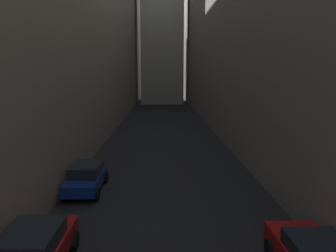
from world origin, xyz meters
TOP-DOWN VIEW (x-y plane):
  - ground_plane at (0.00, 48.00)m, footprint 264.00×264.00m
  - building_block_left at (-13.14, 50.00)m, footprint 15.28×108.00m
  - building_block_right at (13.15, 50.00)m, footprint 15.31×108.00m
  - parked_car_left_second at (-4.40, 11.77)m, footprint 2.05×4.36m
  - parked_car_left_third at (-4.40, 19.35)m, footprint 1.89×4.03m

SIDE VIEW (x-z plane):
  - ground_plane at x=0.00m, z-range 0.00..0.00m
  - parked_car_left_third at x=-4.40m, z-range 0.04..1.49m
  - parked_car_left_second at x=-4.40m, z-range 0.04..1.58m
  - building_block_right at x=13.15m, z-range 0.00..23.95m
  - building_block_left at x=-13.14m, z-range 0.00..25.19m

